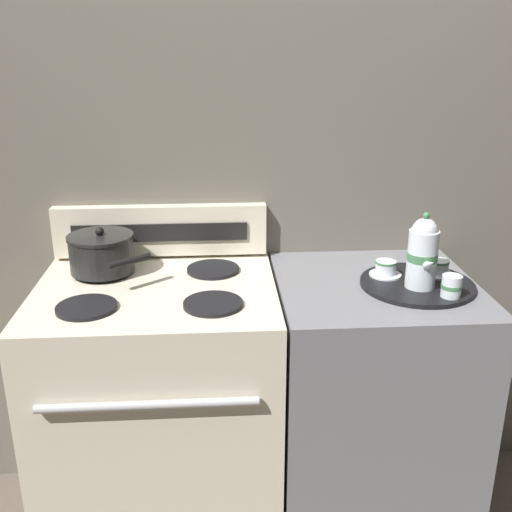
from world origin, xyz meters
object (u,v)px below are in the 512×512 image
at_px(teapot, 423,253).
at_px(creamer_jug, 451,286).
at_px(teacup_left, 438,268).
at_px(stove, 163,415).
at_px(saucepan, 102,253).
at_px(serving_tray, 417,284).
at_px(teacup_right, 386,268).

bearing_deg(teapot, creamer_jug, -50.23).
relative_size(teapot, teacup_left, 2.30).
xyz_separation_m(stove, saucepan, (-0.18, 0.14, 0.52)).
xyz_separation_m(serving_tray, teapot, (-0.01, -0.04, 0.11)).
height_order(teacup_left, teacup_right, same).
height_order(teacup_left, creamer_jug, creamer_jug).
bearing_deg(stove, teacup_left, 1.39).
xyz_separation_m(serving_tray, teacup_right, (-0.08, 0.06, 0.03)).
height_order(stove, saucepan, saucepan).
height_order(saucepan, teacup_left, saucepan).
bearing_deg(stove, teapot, -5.17).
bearing_deg(teacup_left, saucepan, 173.86).
distance_m(teacup_left, teacup_right, 0.17).
height_order(stove, teacup_right, teacup_right).
relative_size(serving_tray, teacup_right, 3.45).
height_order(stove, teacup_left, teacup_left).
distance_m(teapot, teacup_left, 0.15).
xyz_separation_m(saucepan, serving_tray, (0.98, -0.17, -0.07)).
height_order(teapot, teacup_left, teapot).
xyz_separation_m(serving_tray, creamer_jug, (0.06, -0.11, 0.04)).
bearing_deg(teapot, serving_tray, 81.58).
xyz_separation_m(teapot, teacup_left, (0.09, 0.09, -0.08)).
bearing_deg(teapot, stove, 174.83).
bearing_deg(teapot, teacup_left, 46.56).
bearing_deg(creamer_jug, serving_tray, 117.40).
bearing_deg(serving_tray, teacup_right, 143.87).
distance_m(saucepan, teacup_left, 1.07).
bearing_deg(stove, saucepan, 142.33).
xyz_separation_m(teacup_left, teacup_right, (-0.17, 0.00, 0.00)).
bearing_deg(teacup_left, teapot, -133.44).
distance_m(teapot, teacup_right, 0.15).
bearing_deg(teacup_right, saucepan, 172.98).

